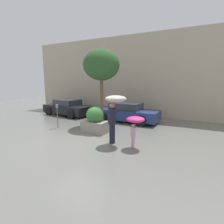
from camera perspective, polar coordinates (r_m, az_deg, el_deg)
The scene contains 9 objects.
ground_plane at distance 8.24m, azimuth -9.61°, elevation -8.54°, with size 40.00×40.00×0.00m, color slate.
building_facade at distance 13.64m, azimuth 6.44°, elevation 11.51°, with size 18.00×0.30×6.00m.
planter_box at distance 8.97m, azimuth -5.65°, elevation -2.81°, with size 1.27×0.87×1.35m.
person_adult at distance 7.20m, azimuth 0.78°, elevation 1.31°, with size 0.86×0.86×2.04m.
person_child at distance 6.84m, azimuth 7.56°, elevation -3.30°, with size 0.71×0.71×1.25m.
parked_car_near at distance 11.53m, azimuth 4.66°, elevation -0.20°, with size 4.29×2.04×1.23m.
parked_car_far at distance 14.11m, azimuth -14.25°, elevation 1.36°, with size 4.17×2.30×1.23m.
street_tree at distance 10.40m, azimuth -3.48°, elevation 14.96°, with size 2.10×2.10×4.44m.
parking_meter at distance 10.31m, azimuth -17.47°, elevation 0.28°, with size 0.14×0.14×1.33m.
Camera 1 is at (4.61, -6.32, 2.57)m, focal length 28.00 mm.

